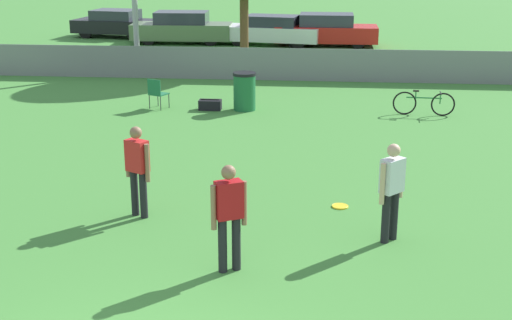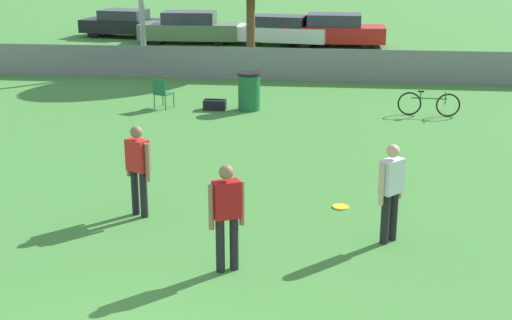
% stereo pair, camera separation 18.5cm
% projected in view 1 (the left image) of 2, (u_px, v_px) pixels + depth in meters
% --- Properties ---
extents(fence_backline, '(26.29, 0.07, 1.21)m').
position_uv_depth(fence_backline, '(267.00, 64.00, 24.14)').
color(fence_backline, gray).
rests_on(fence_backline, ground_plane).
extents(player_defender_red, '(0.49, 0.37, 1.62)m').
position_uv_depth(player_defender_red, '(229.00, 211.00, 10.16)').
color(player_defender_red, black).
rests_on(player_defender_red, ground_plane).
extents(player_receiver_white, '(0.42, 0.43, 1.62)m').
position_uv_depth(player_receiver_white, '(392.00, 186.00, 11.19)').
color(player_receiver_white, black).
rests_on(player_receiver_white, ground_plane).
extents(player_thrower_red, '(0.48, 0.38, 1.62)m').
position_uv_depth(player_thrower_red, '(138.00, 166.00, 12.19)').
color(player_thrower_red, black).
rests_on(player_thrower_red, ground_plane).
extents(frisbee_disc, '(0.30, 0.30, 0.03)m').
position_uv_depth(frisbee_disc, '(340.00, 206.00, 12.89)').
color(frisbee_disc, yellow).
rests_on(frisbee_disc, ground_plane).
extents(folding_chair_sideline, '(0.58, 0.59, 0.86)m').
position_uv_depth(folding_chair_sideline, '(157.00, 92.00, 20.10)').
color(folding_chair_sideline, '#333338').
rests_on(folding_chair_sideline, ground_plane).
extents(bicycle_sideline, '(1.67, 0.44, 0.69)m').
position_uv_depth(bicycle_sideline, '(424.00, 103.00, 19.42)').
color(bicycle_sideline, black).
rests_on(bicycle_sideline, ground_plane).
extents(trash_bin, '(0.65, 0.65, 1.06)m').
position_uv_depth(trash_bin, '(244.00, 91.00, 19.97)').
color(trash_bin, '#1E6638').
rests_on(trash_bin, ground_plane).
extents(gear_bag_sideline, '(0.63, 0.34, 0.31)m').
position_uv_depth(gear_bag_sideline, '(210.00, 105.00, 20.10)').
color(gear_bag_sideline, black).
rests_on(gear_bag_sideline, ground_plane).
extents(parked_car_dark, '(4.26, 2.43, 1.31)m').
position_uv_depth(parked_car_dark, '(116.00, 23.00, 34.56)').
color(parked_car_dark, black).
rests_on(parked_car_dark, ground_plane).
extents(parked_car_olive, '(4.58, 1.90, 1.43)m').
position_uv_depth(parked_car_olive, '(182.00, 28.00, 32.59)').
color(parked_car_olive, black).
rests_on(parked_car_olive, ground_plane).
extents(parked_car_white, '(4.62, 2.36, 1.32)m').
position_uv_depth(parked_car_white, '(272.00, 30.00, 32.02)').
color(parked_car_white, black).
rests_on(parked_car_white, ground_plane).
extents(parked_car_red, '(4.54, 1.81, 1.41)m').
position_uv_depth(parked_car_red, '(326.00, 30.00, 31.85)').
color(parked_car_red, black).
rests_on(parked_car_red, ground_plane).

